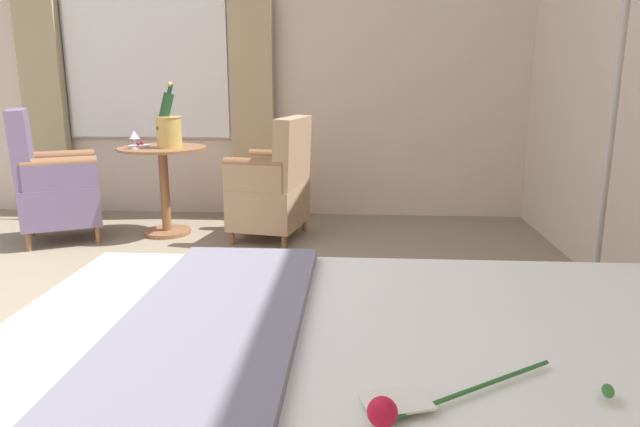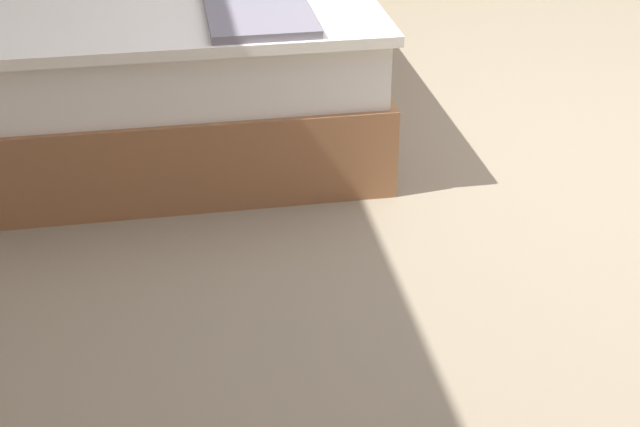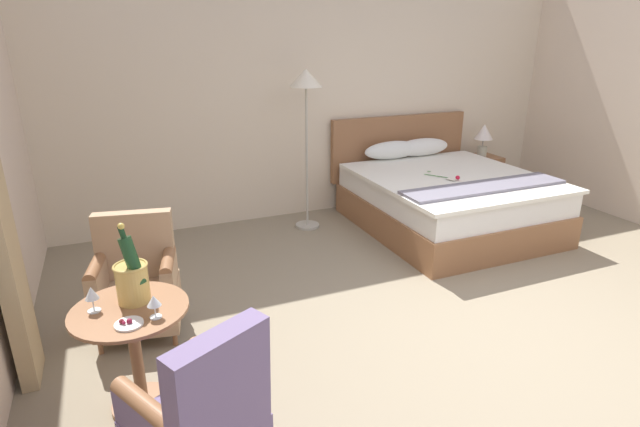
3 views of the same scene
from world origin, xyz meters
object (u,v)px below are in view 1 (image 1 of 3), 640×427
(champagne_bucket, at_px, (168,127))
(armchair_by_window, at_px, (274,187))
(wine_glass_near_bucket, at_px, (174,131))
(armchair_facing_bed, at_px, (52,185))
(wine_glass_near_edge, at_px, (134,136))
(snack_plate, at_px, (139,145))
(side_table_round, at_px, (164,179))

(champagne_bucket, distance_m, armchair_by_window, 0.91)
(wine_glass_near_bucket, bearing_deg, champagne_bucket, 7.13)
(champagne_bucket, bearing_deg, armchair_facing_bed, -75.99)
(champagne_bucket, xyz_separation_m, armchair_facing_bed, (0.21, -0.83, -0.41))
(wine_glass_near_edge, height_order, snack_plate, wine_glass_near_edge)
(wine_glass_near_edge, height_order, armchair_facing_bed, armchair_facing_bed)
(side_table_round, height_order, wine_glass_near_edge, wine_glass_near_edge)
(side_table_round, height_order, wine_glass_near_bucket, wine_glass_near_bucket)
(side_table_round, height_order, champagne_bucket, champagne_bucket)
(wine_glass_near_edge, relative_size, armchair_by_window, 0.15)
(snack_plate, relative_size, armchair_by_window, 0.17)
(champagne_bucket, height_order, snack_plate, champagne_bucket)
(wine_glass_near_edge, bearing_deg, snack_plate, -171.04)
(side_table_round, bearing_deg, wine_glass_near_bucket, 166.27)
(side_table_round, distance_m, armchair_facing_bed, 0.80)
(wine_glass_near_edge, xyz_separation_m, armchair_by_window, (-0.07, 1.02, -0.39))
(snack_plate, bearing_deg, wine_glass_near_edge, 8.96)
(wine_glass_near_bucket, relative_size, snack_plate, 1.00)
(armchair_facing_bed, bearing_deg, wine_glass_near_bucket, 118.01)
(side_table_round, xyz_separation_m, armchair_by_window, (0.06, 0.86, -0.05))
(side_table_round, xyz_separation_m, champagne_bucket, (0.04, 0.07, 0.40))
(side_table_round, xyz_separation_m, snack_plate, (-0.01, -0.18, 0.25))
(side_table_round, distance_m, wine_glass_near_bucket, 0.40)
(side_table_round, relative_size, wine_glass_near_edge, 5.04)
(wine_glass_near_bucket, height_order, armchair_by_window, armchair_by_window)
(wine_glass_near_bucket, xyz_separation_m, snack_plate, (0.17, -0.23, -0.10))
(side_table_round, relative_size, snack_plate, 4.47)
(champagne_bucket, distance_m, armchair_facing_bed, 0.95)
(wine_glass_near_edge, distance_m, snack_plate, 0.17)
(champagne_bucket, relative_size, wine_glass_near_edge, 3.58)
(armchair_by_window, bearing_deg, armchair_facing_bed, -83.63)
(wine_glass_near_bucket, bearing_deg, armchair_by_window, 73.19)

